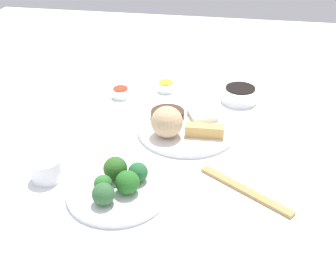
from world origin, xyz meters
TOP-DOWN VIEW (x-y plane):
  - tabletop at (0.00, 0.00)m, footprint 2.20×2.20m
  - main_plate at (-0.02, -0.00)m, footprint 0.26×0.26m
  - rice_scoop at (0.04, -0.04)m, footprint 0.08×0.08m
  - spring_roll at (0.02, 0.05)m, footprint 0.03×0.10m
  - crab_rangoon_wonton at (-0.07, 0.03)m, footprint 0.09×0.09m
  - stir_fry_heap at (-0.05, -0.06)m, footprint 0.09×0.09m
  - broccoli_plate at (0.26, -0.11)m, footprint 0.21×0.21m
  - broccoli_floret_0 at (0.28, -0.13)m, footprint 0.04×0.04m
  - broccoli_floret_1 at (0.27, -0.08)m, footprint 0.05×0.05m
  - broccoli_floret_2 at (0.23, -0.12)m, footprint 0.05×0.05m
  - broccoli_floret_3 at (0.31, -0.12)m, footprint 0.05×0.05m
  - broccoli_floret_5 at (0.23, -0.07)m, footprint 0.04×0.04m
  - soy_sauce_bowl at (-0.22, 0.13)m, footprint 0.11×0.11m
  - soy_sauce_bowl_liquid at (-0.22, 0.13)m, footprint 0.09×0.09m
  - sauce_ramekin_hot_mustard at (-0.25, -0.10)m, footprint 0.05×0.05m
  - sauce_ramekin_hot_mustard_liquid at (-0.25, -0.10)m, footprint 0.04×0.04m
  - sauce_ramekin_sweet_and_sour at (-0.18, -0.23)m, footprint 0.05×0.05m
  - sauce_ramekin_sweet_and_sour_liquid at (-0.18, -0.23)m, footprint 0.04×0.04m
  - teacup at (0.24, -0.28)m, footprint 0.07×0.07m
  - chopsticks_pair at (0.21, 0.16)m, footprint 0.14×0.20m

SIDE VIEW (x-z plane):
  - tabletop at x=0.00m, z-range 0.00..0.02m
  - chopsticks_pair at x=0.21m, z-range 0.02..0.03m
  - broccoli_plate at x=0.26m, z-range 0.02..0.03m
  - main_plate at x=-0.02m, z-range 0.02..0.04m
  - sauce_ramekin_hot_mustard at x=-0.25m, z-range 0.02..0.05m
  - sauce_ramekin_sweet_and_sour at x=-0.18m, z-range 0.02..0.05m
  - soy_sauce_bowl at x=-0.22m, z-range 0.02..0.06m
  - crab_rangoon_wonton at x=-0.07m, z-range 0.04..0.05m
  - teacup at x=0.24m, z-range 0.02..0.07m
  - stir_fry_heap at x=-0.05m, z-range 0.04..0.06m
  - sauce_ramekin_hot_mustard_liquid at x=-0.25m, z-range 0.05..0.05m
  - sauce_ramekin_sweet_and_sour_liquid at x=-0.18m, z-range 0.05..0.05m
  - spring_roll at x=0.02m, z-range 0.04..0.07m
  - broccoli_floret_0 at x=0.28m, z-range 0.03..0.07m
  - broccoli_floret_5 at x=0.23m, z-range 0.03..0.08m
  - broccoli_floret_3 at x=0.31m, z-range 0.03..0.08m
  - broccoli_floret_1 at x=0.27m, z-range 0.03..0.08m
  - broccoli_floret_2 at x=0.23m, z-range 0.03..0.09m
  - soy_sauce_bowl_liquid at x=-0.22m, z-range 0.06..0.06m
  - rice_scoop at x=0.04m, z-range 0.04..0.12m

